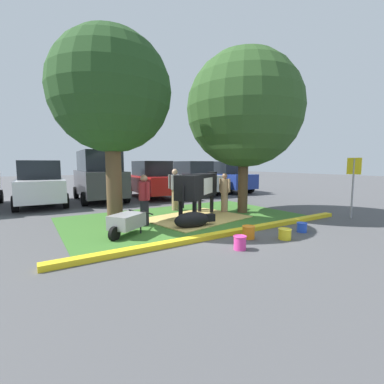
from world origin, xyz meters
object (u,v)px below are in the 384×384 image
Objects in this scene: bucket_blue at (302,227)px; sedan_silver at (40,184)px; calf_lying at (193,220)px; bucket_pink at (240,242)px; shade_tree_left at (111,93)px; sedan_red at (152,180)px; parking_sign at (354,176)px; shade_tree_right at (244,110)px; cow_holstein at (198,186)px; bucket_yellow at (285,234)px; person_visitor_near at (144,199)px; bucket_orange at (249,232)px; person_visitor_far at (175,188)px; suv_dark_grey at (99,176)px; hatchback_white at (193,178)px; wheelbarrow at (126,222)px; person_handler at (225,192)px; sedan_blue at (225,177)px.

bucket_blue is 0.06× the size of sedan_silver.
calf_lying is 2.22m from bucket_pink.
shade_tree_left is 7.31m from sedan_red.
parking_sign is 5.67m from bucket_pink.
calf_lying is (-2.89, -0.98, -3.63)m from shade_tree_right.
cow_holstein is 3.63m from bucket_yellow.
bucket_yellow is (-1.58, -3.21, -3.73)m from shade_tree_right.
shade_tree_left is 3.68× the size of person_visitor_near.
bucket_pink is 2.49m from bucket_blue.
bucket_orange is (2.43, -3.27, -3.77)m from shade_tree_left.
person_visitor_far is at bearing 137.39° from shade_tree_right.
cow_holstein is at bearing 110.85° from bucket_blue.
suv_dark_grey is 5.53m from hatchback_white.
person_handler is at bearing 15.46° from wheelbarrow.
shade_tree_left reaches higher than hatchback_white.
parking_sign reaches higher than person_visitor_near.
suv_dark_grey is 8.15m from sedan_blue.
wheelbarrow is (-4.27, -1.18, -0.42)m from person_handler.
person_handler is 0.34× the size of hatchback_white.
sedan_blue is at bearing 31.94° from shade_tree_left.
sedan_silver is 1.00× the size of sedan_blue.
person_visitor_near is 0.35× the size of hatchback_white.
wheelbarrow is 4.46× the size of bucket_orange.
wheelbarrow is at bearing -98.07° from suv_dark_grey.
cow_holstein is at bearing 144.14° from parking_sign.
shade_tree_left is 9.03m from hatchback_white.
calf_lying is 0.30× the size of sedan_red.
suv_dark_grey reaches higher than cow_holstein.
shade_tree_right is 3.14m from person_handler.
bucket_pink is 0.94m from bucket_orange.
person_visitor_near is (-3.99, 0.04, -3.04)m from shade_tree_right.
person_handler is 4.45m from wheelbarrow.
calf_lying is at bearing 109.47° from bucket_orange.
person_visitor_near is at bearing -143.25° from sedan_blue.
bucket_blue is (-0.59, -3.00, -3.73)m from shade_tree_right.
sedan_silver reaches higher than wheelbarrow.
shade_tree_right reaches higher than person_visitor_far.
sedan_blue is (5.91, 9.46, 0.84)m from bucket_yellow.
bucket_blue is 0.06× the size of hatchback_white.
sedan_blue is (9.06, 5.65, -2.96)m from shade_tree_left.
hatchback_white reaches higher than person_visitor_near.
person_handler is at bearing 74.23° from bucket_yellow.
sedan_blue is at bearing 50.07° from person_handler.
shade_tree_right is at bearing 130.89° from parking_sign.
bucket_orange is 1.74m from bucket_blue.
cow_holstein is 1.86m from calf_lying.
calf_lying is at bearing -129.56° from cow_holstein.
person_handler reaches higher than bucket_blue.
bucket_pink is at bearing -102.58° from person_visitor_far.
sedan_blue reaches higher than person_visitor_near.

